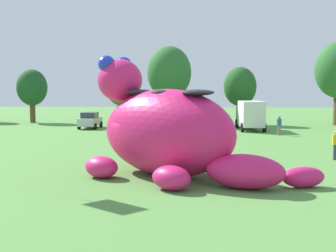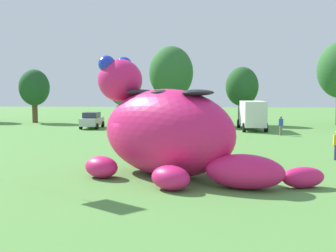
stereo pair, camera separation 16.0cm
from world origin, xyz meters
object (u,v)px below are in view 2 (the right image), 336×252
at_px(car_blue, 159,121).
at_px(spectator_mid_field, 281,126).
at_px(car_silver, 92,120).
at_px(car_orange, 124,121).
at_px(box_truck, 252,114).
at_px(giant_inflatable_creature, 167,131).
at_px(car_white, 188,121).

height_order(car_blue, spectator_mid_field, car_blue).
xyz_separation_m(car_silver, car_orange, (3.56, -0.56, 0.00)).
relative_size(car_orange, box_truck, 0.65).
xyz_separation_m(giant_inflatable_creature, box_truck, (6.66, 23.84, -0.53)).
bearing_deg(car_orange, box_truck, 0.34).
xyz_separation_m(car_silver, spectator_mid_field, (18.77, -5.49, -0.01)).
distance_m(box_truck, spectator_mid_field, 5.46).
bearing_deg(car_blue, car_white, 2.12).
relative_size(box_truck, spectator_mid_field, 3.78).
height_order(car_white, spectator_mid_field, car_white).
bearing_deg(car_orange, car_blue, -1.94).
height_order(car_silver, box_truck, box_truck).
xyz_separation_m(car_orange, spectator_mid_field, (15.21, -4.93, -0.01)).
height_order(giant_inflatable_creature, box_truck, giant_inflatable_creature).
xyz_separation_m(car_orange, box_truck, (13.16, 0.08, 0.74)).
distance_m(giant_inflatable_creature, box_truck, 24.75).
xyz_separation_m(giant_inflatable_creature, car_orange, (-6.51, 23.76, -1.27)).
xyz_separation_m(car_silver, car_blue, (7.27, -0.69, 0.00)).
distance_m(car_orange, car_blue, 3.71).
xyz_separation_m(giant_inflatable_creature, car_blue, (-2.80, 23.63, -1.27)).
bearing_deg(car_silver, car_orange, -8.97).
distance_m(car_silver, spectator_mid_field, 19.56).
xyz_separation_m(car_blue, spectator_mid_field, (11.50, -4.81, -0.01)).
bearing_deg(spectator_mid_field, box_truck, 112.18).
relative_size(car_orange, car_white, 1.01).
distance_m(car_white, spectator_mid_field, 9.82).
bearing_deg(spectator_mid_field, car_blue, 157.32).
relative_size(giant_inflatable_creature, box_truck, 1.71).
relative_size(giant_inflatable_creature, car_blue, 2.68).
relative_size(giant_inflatable_creature, car_white, 2.67).
xyz_separation_m(car_silver, car_white, (10.26, -0.58, 0.00)).
bearing_deg(car_white, box_truck, 0.82).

